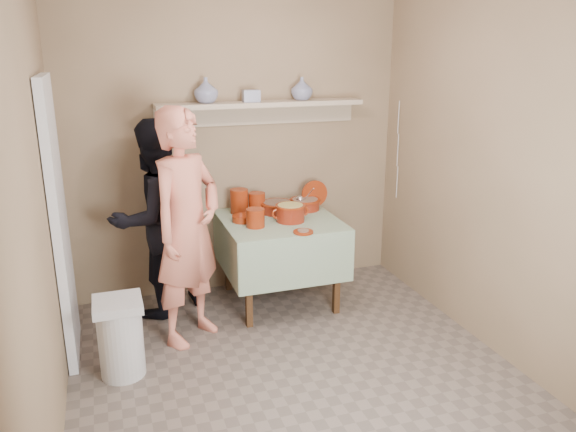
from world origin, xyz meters
name	(u,v)px	position (x,y,z in m)	size (l,w,h in m)	color
ground	(302,384)	(0.00, 0.00, 0.00)	(3.50, 3.50, 0.00)	#6C5E55
tile_panel	(60,223)	(-1.46, 0.95, 1.00)	(0.06, 0.70, 2.00)	silver
plate_stack_a	(239,201)	(-0.03, 1.57, 0.87)	(0.16, 0.16, 0.21)	maroon
plate_stack_b	(257,202)	(0.13, 1.54, 0.85)	(0.15, 0.15, 0.18)	maroon
bowl_stack	(255,218)	(0.00, 1.13, 0.84)	(0.15, 0.15, 0.15)	maroon
empty_bowl	(243,218)	(-0.06, 1.31, 0.79)	(0.18, 0.18, 0.05)	maroon
propped_lid	(315,194)	(0.68, 1.55, 0.88)	(0.24, 0.24, 0.02)	maroon
vase_right	(302,89)	(0.57, 1.63, 1.82)	(0.19, 0.19, 0.20)	navy
vase_left	(206,90)	(-0.27, 1.63, 1.82)	(0.20, 0.20, 0.21)	navy
ceramic_box	(251,96)	(0.11, 1.61, 1.77)	(0.14, 0.10, 0.10)	navy
person_cook	(187,228)	(-0.59, 0.88, 0.89)	(0.65, 0.43, 1.78)	#DC775F
person_helper	(155,219)	(-0.77, 1.42, 0.82)	(0.80, 0.62, 1.64)	black
room_shell	(304,146)	(0.00, 0.00, 1.61)	(3.04, 3.54, 2.62)	#907758
serving_table	(279,232)	(0.25, 1.28, 0.64)	(0.97, 0.97, 0.76)	#4C2D16
cazuela_meat_a	(277,206)	(0.29, 1.47, 0.82)	(0.30, 0.30, 0.10)	maroon
cazuela_meat_b	(305,203)	(0.56, 1.48, 0.82)	(0.28, 0.28, 0.10)	maroon
ladle	(301,199)	(0.51, 1.46, 0.87)	(0.08, 0.26, 0.19)	silver
cazuela_rice	(290,211)	(0.32, 1.19, 0.85)	(0.33, 0.25, 0.14)	maroon
front_plate	(303,232)	(0.31, 0.86, 0.77)	(0.16, 0.16, 0.03)	maroon
wall_shelf	(260,107)	(0.20, 1.65, 1.67)	(1.80, 0.25, 0.21)	tan
trash_bin	(121,337)	(-1.13, 0.50, 0.28)	(0.32, 0.32, 0.56)	silver
electrical_cord	(398,150)	(1.47, 1.48, 1.25)	(0.01, 0.05, 0.90)	silver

